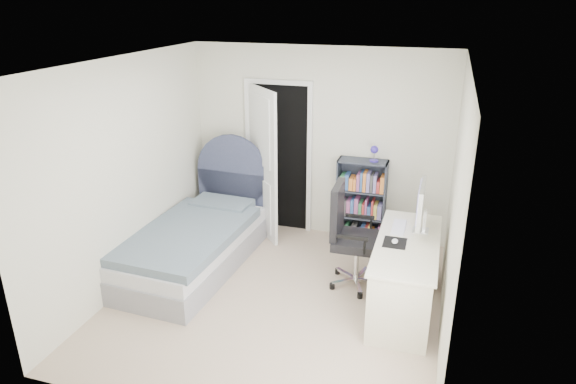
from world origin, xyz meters
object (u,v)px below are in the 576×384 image
(bed, at_px, (198,240))
(desk, at_px, (405,271))
(floor_lamp, at_px, (237,190))
(bookcase, at_px, (361,204))
(office_chair, at_px, (349,231))
(nightstand, at_px, (235,202))

(bed, xyz_separation_m, desk, (2.47, -0.21, 0.10))
(floor_lamp, height_order, bookcase, bookcase)
(floor_lamp, xyz_separation_m, bookcase, (1.76, -0.05, 0.02))
(desk, height_order, office_chair, desk)
(nightstand, xyz_separation_m, floor_lamp, (0.01, 0.09, 0.14))
(bed, bearing_deg, office_chair, 2.54)
(desk, bearing_deg, floor_lamp, 149.55)
(floor_lamp, bearing_deg, bookcase, -1.65)
(nightstand, bearing_deg, bookcase, 1.19)
(bed, distance_m, bookcase, 2.15)
(bed, distance_m, nightstand, 1.15)
(floor_lamp, bearing_deg, nightstand, -95.24)
(office_chair, bearing_deg, bed, -177.46)
(floor_lamp, relative_size, bookcase, 0.93)
(desk, relative_size, office_chair, 1.31)
(bed, relative_size, desk, 1.46)
(nightstand, xyz_separation_m, office_chair, (1.81, -1.07, 0.29))
(bookcase, distance_m, office_chair, 1.11)
(nightstand, distance_m, floor_lamp, 0.17)
(bed, distance_m, office_chair, 1.85)
(bookcase, xyz_separation_m, office_chair, (0.04, -1.10, 0.12))
(nightstand, distance_m, bookcase, 1.78)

